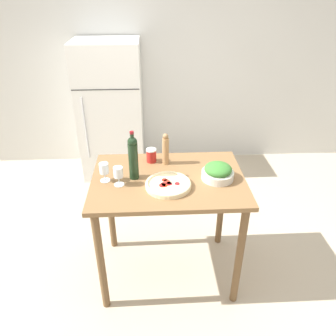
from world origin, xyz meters
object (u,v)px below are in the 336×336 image
at_px(salad_bowl, 218,172).
at_px(salt_canister, 151,155).
at_px(wine_glass_near, 118,173).
at_px(pepper_mill, 166,149).
at_px(wine_bottle, 133,157).
at_px(refrigerator, 111,111).
at_px(wine_glass_far, 104,169).
at_px(homemade_pizza, 168,184).

xyz_separation_m(salad_bowl, salt_canister, (-0.47, 0.28, 0.00)).
height_order(wine_glass_near, pepper_mill, pepper_mill).
distance_m(wine_glass_near, pepper_mill, 0.45).
relative_size(salad_bowl, salt_canister, 2.14).
height_order(wine_bottle, pepper_mill, wine_bottle).
relative_size(refrigerator, wine_bottle, 4.43).
bearing_deg(pepper_mill, salad_bowl, -33.79).
bearing_deg(wine_glass_far, salt_canister, 38.66).
bearing_deg(pepper_mill, wine_bottle, -139.71).
bearing_deg(refrigerator, pepper_mill, -69.10).
distance_m(wine_bottle, salad_bowl, 0.61).
distance_m(wine_glass_near, homemade_pizza, 0.35).
relative_size(homemade_pizza, salt_canister, 2.93).
height_order(refrigerator, salt_canister, refrigerator).
xyz_separation_m(wine_glass_far, homemade_pizza, (0.44, -0.10, -0.07)).
bearing_deg(salad_bowl, refrigerator, 118.11).
relative_size(refrigerator, salad_bowl, 6.98).
bearing_deg(wine_glass_far, wine_bottle, 8.08).
bearing_deg(salt_canister, salad_bowl, -30.56).
xyz_separation_m(wine_bottle, wine_glass_far, (-0.21, -0.03, -0.08)).
relative_size(refrigerator, pepper_mill, 6.40).
height_order(wine_bottle, wine_glass_far, wine_bottle).
bearing_deg(salad_bowl, wine_bottle, 175.92).
xyz_separation_m(wine_bottle, wine_glass_near, (-0.10, -0.09, -0.08)).
relative_size(wine_glass_near, homemade_pizza, 0.44).
bearing_deg(wine_glass_near, homemade_pizza, -7.39).
height_order(wine_glass_far, homemade_pizza, wine_glass_far).
distance_m(wine_glass_far, salad_bowl, 0.80).
bearing_deg(salt_canister, wine_bottle, -118.07).
bearing_deg(wine_glass_near, salad_bowl, 3.74).
xyz_separation_m(wine_glass_near, salt_canister, (0.23, 0.32, -0.04)).
height_order(wine_bottle, homemade_pizza, wine_bottle).
xyz_separation_m(refrigerator, pepper_mill, (0.58, -1.53, 0.25)).
distance_m(wine_bottle, pepper_mill, 0.31).
xyz_separation_m(salad_bowl, homemade_pizza, (-0.36, -0.09, -0.04)).
bearing_deg(wine_bottle, wine_glass_near, -139.18).
height_order(wine_glass_near, salad_bowl, wine_glass_near).
distance_m(refrigerator, wine_bottle, 1.79).
height_order(pepper_mill, salt_canister, pepper_mill).
bearing_deg(wine_glass_far, salad_bowl, -0.96).
height_order(wine_bottle, salad_bowl, wine_bottle).
relative_size(salad_bowl, homemade_pizza, 0.73).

